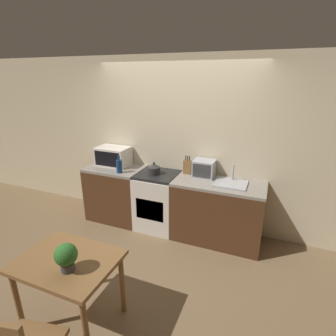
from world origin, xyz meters
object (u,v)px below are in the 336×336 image
Objects in this scene: kettle at (154,169)px; stove_range at (158,201)px; toaster_oven at (204,168)px; dining_table at (68,269)px; bottle at (119,166)px; microwave at (113,156)px.

stove_range is at bearing 27.70° from kettle.
toaster_oven is 0.34× the size of dining_table.
bottle is at bearing -163.28° from kettle.
microwave reaches higher than toaster_oven.
microwave is 0.41m from bottle.
stove_range is 0.90m from toaster_oven.
toaster_oven is at bearing 70.72° from dining_table.
toaster_oven is at bearing 1.79° from microwave.
bottle is 0.31× the size of dining_table.
microwave is at bearing 170.75° from kettle.
stove_range is 1.91m from dining_table.
kettle is 0.68× the size of bottle.
kettle is (-0.05, -0.02, 0.53)m from stove_range.
stove_range is 4.80× the size of kettle.
bottle is 0.91× the size of toaster_oven.
microwave is (-0.85, 0.11, 0.60)m from stove_range.
stove_range is at bearing 17.71° from bottle.
dining_table is at bearing -89.93° from kettle.
microwave reaches higher than dining_table.
microwave is 1.89× the size of bottle.
microwave reaches higher than bottle.
stove_range is 1.01× the size of dining_table.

